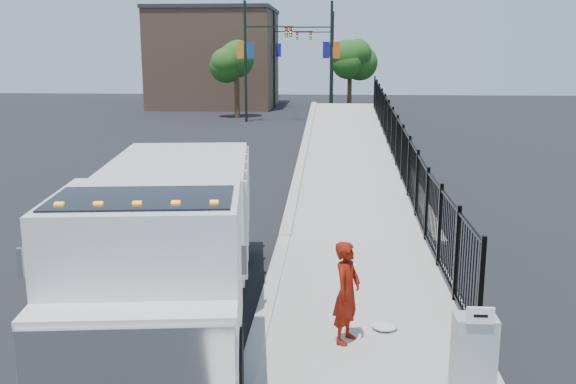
{
  "coord_description": "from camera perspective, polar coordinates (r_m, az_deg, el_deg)",
  "views": [
    {
      "loc": [
        1.2,
        -11.69,
        4.77
      ],
      "look_at": [
        0.23,
        2.0,
        1.73
      ],
      "focal_mm": 40.0,
      "sensor_mm": 36.0,
      "label": 1
    }
  ],
  "objects": [
    {
      "name": "curb",
      "position": [
        10.83,
        -2.78,
        -13.19
      ],
      "size": [
        0.3,
        12.0,
        0.16
      ],
      "primitive_type": "cube",
      "color": "#ADAAA3",
      "rests_on": "ground"
    },
    {
      "name": "tree_1",
      "position": [
        50.64,
        5.54,
        11.47
      ],
      "size": [
        2.5,
        2.5,
        5.25
      ],
      "color": "#382314",
      "rests_on": "ground"
    },
    {
      "name": "light_pole_3",
      "position": [
        56.23,
        3.66,
        12.03
      ],
      "size": [
        3.77,
        0.22,
        8.0
      ],
      "color": "black",
      "rests_on": "ground"
    },
    {
      "name": "arrow_sign",
      "position": [
        8.63,
        16.73,
        -10.46
      ],
      "size": [
        0.35,
        0.04,
        0.22
      ],
      "primitive_type": "cube",
      "color": "white",
      "rests_on": "utility_cabinet"
    },
    {
      "name": "building",
      "position": [
        56.62,
        -6.46,
        11.62
      ],
      "size": [
        10.0,
        10.0,
        8.0
      ],
      "primitive_type": "cube",
      "color": "#8C664C",
      "rests_on": "ground"
    },
    {
      "name": "utility_cabinet",
      "position": [
        9.13,
        16.14,
        -14.19
      ],
      "size": [
        0.55,
        0.4,
        1.25
      ],
      "primitive_type": "cube",
      "color": "gray",
      "rests_on": "sidewalk"
    },
    {
      "name": "light_pole_1",
      "position": [
        44.38,
        3.46,
        11.93
      ],
      "size": [
        3.78,
        0.22,
        8.0
      ],
      "color": "black",
      "rests_on": "ground"
    },
    {
      "name": "light_pole_0",
      "position": [
        43.91,
        -3.4,
        11.92
      ],
      "size": [
        3.77,
        0.22,
        8.0
      ],
      "color": "black",
      "rests_on": "ground"
    },
    {
      "name": "iron_fence",
      "position": [
        24.12,
        9.61,
        3.07
      ],
      "size": [
        0.1,
        28.0,
        1.8
      ],
      "primitive_type": "cube",
      "color": "black",
      "rests_on": "ground"
    },
    {
      "name": "debris",
      "position": [
        11.29,
        8.57,
        -11.68
      ],
      "size": [
        0.44,
        0.44,
        0.11
      ],
      "primitive_type": "ellipsoid",
      "color": "silver",
      "rests_on": "sidewalk"
    },
    {
      "name": "ground",
      "position": [
        12.68,
        -1.69,
        -9.61
      ],
      "size": [
        120.0,
        120.0,
        0.0
      ],
      "primitive_type": "plane",
      "color": "black",
      "rests_on": "ground"
    },
    {
      "name": "sidewalk",
      "position": [
        10.8,
        7.71,
        -13.49
      ],
      "size": [
        3.55,
        12.0,
        0.12
      ],
      "primitive_type": "cube",
      "color": "#9E998E",
      "rests_on": "ground"
    },
    {
      "name": "tree_2",
      "position": [
        58.53,
        -2.57,
        11.65
      ],
      "size": [
        2.63,
        2.63,
        5.31
      ],
      "color": "#382314",
      "rests_on": "ground"
    },
    {
      "name": "truck",
      "position": [
        11.45,
        -10.54,
        -3.74
      ],
      "size": [
        3.65,
        8.62,
        2.86
      ],
      "rotation": [
        0.0,
        0.0,
        0.12
      ],
      "color": "black",
      "rests_on": "ground"
    },
    {
      "name": "light_pole_2",
      "position": [
        54.88,
        -0.91,
        12.05
      ],
      "size": [
        3.77,
        0.22,
        8.0
      ],
      "color": "black",
      "rests_on": "ground"
    },
    {
      "name": "tree_0",
      "position": [
        46.68,
        -4.6,
        11.42
      ],
      "size": [
        2.65,
        2.65,
        5.32
      ],
      "color": "#382314",
      "rests_on": "ground"
    },
    {
      "name": "worker",
      "position": [
        10.48,
        5.25,
        -8.87
      ],
      "size": [
        0.62,
        0.73,
        1.69
      ],
      "primitive_type": "imported",
      "rotation": [
        0.0,
        0.0,
        1.14
      ],
      "color": "#701206",
      "rests_on": "sidewalk"
    },
    {
      "name": "ramp",
      "position": [
        28.11,
        5.89,
        2.64
      ],
      "size": [
        3.95,
        24.06,
        3.19
      ],
      "primitive_type": "cube",
      "rotation": [
        0.06,
        0.0,
        0.0
      ],
      "color": "#9E998E",
      "rests_on": "ground"
    }
  ]
}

